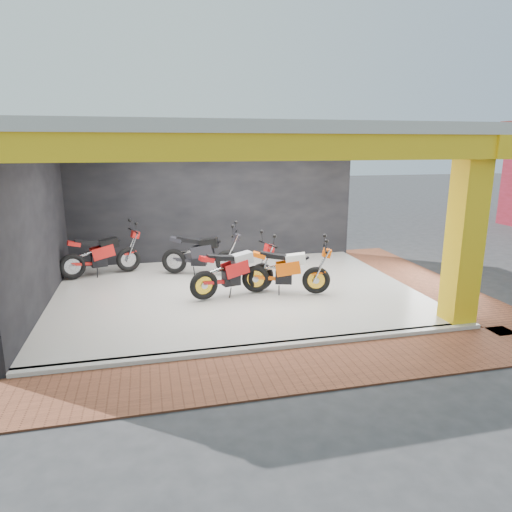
% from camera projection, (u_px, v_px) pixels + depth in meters
% --- Properties ---
extents(ground, '(80.00, 80.00, 0.00)m').
position_uv_depth(ground, '(256.00, 327.00, 8.59)').
color(ground, '#2D2D30').
rests_on(ground, ground).
extents(showroom_floor, '(8.00, 6.00, 0.10)m').
position_uv_depth(showroom_floor, '(236.00, 292.00, 10.46)').
color(showroom_floor, white).
rests_on(showroom_floor, ground).
extents(showroom_ceiling, '(8.40, 6.40, 0.20)m').
position_uv_depth(showroom_ceiling, '(234.00, 132.00, 9.62)').
color(showroom_ceiling, beige).
rests_on(showroom_ceiling, corner_column).
extents(back_wall, '(8.20, 0.20, 3.50)m').
position_uv_depth(back_wall, '(214.00, 202.00, 12.99)').
color(back_wall, black).
rests_on(back_wall, ground).
extents(left_wall, '(0.20, 6.20, 3.50)m').
position_uv_depth(left_wall, '(34.00, 226.00, 9.13)').
color(left_wall, black).
rests_on(left_wall, ground).
extents(corner_column, '(0.50, 0.50, 3.50)m').
position_uv_depth(corner_column, '(465.00, 234.00, 8.32)').
color(corner_column, yellow).
rests_on(corner_column, ground).
extents(header_beam_front, '(8.40, 0.30, 0.40)m').
position_uv_depth(header_beam_front, '(272.00, 147.00, 6.86)').
color(header_beam_front, yellow).
rests_on(header_beam_front, corner_column).
extents(header_beam_right, '(0.30, 6.40, 0.40)m').
position_uv_depth(header_beam_right, '(403.00, 146.00, 10.60)').
color(header_beam_right, yellow).
rests_on(header_beam_right, corner_column).
extents(floor_kerb, '(8.00, 0.20, 0.10)m').
position_uv_depth(floor_kerb, '(270.00, 347.00, 7.61)').
color(floor_kerb, white).
rests_on(floor_kerb, ground).
extents(paver_front, '(9.00, 1.40, 0.03)m').
position_uv_depth(paver_front, '(284.00, 371.00, 6.88)').
color(paver_front, brown).
rests_on(paver_front, ground).
extents(paver_right, '(1.40, 7.00, 0.03)m').
position_uv_depth(paver_right, '(421.00, 279.00, 11.56)').
color(paver_right, brown).
rests_on(paver_right, ground).
extents(moto_hero, '(2.20, 1.36, 1.26)m').
position_uv_depth(moto_hero, '(317.00, 267.00, 9.98)').
color(moto_hero, '#FF5E0A').
rests_on(moto_hero, showroom_floor).
extents(moto_row_a, '(2.25, 1.29, 1.30)m').
position_uv_depth(moto_row_a, '(261.00, 264.00, 10.21)').
color(moto_row_a, red).
rests_on(moto_row_a, showroom_floor).
extents(moto_row_b, '(2.28, 1.43, 1.31)m').
position_uv_depth(moto_row_b, '(228.00, 250.00, 11.46)').
color(moto_row_b, black).
rests_on(moto_row_b, showroom_floor).
extents(moto_row_d, '(2.26, 1.38, 1.30)m').
position_uv_depth(moto_row_d, '(128.00, 248.00, 11.77)').
color(moto_row_d, red).
rests_on(moto_row_d, showroom_floor).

